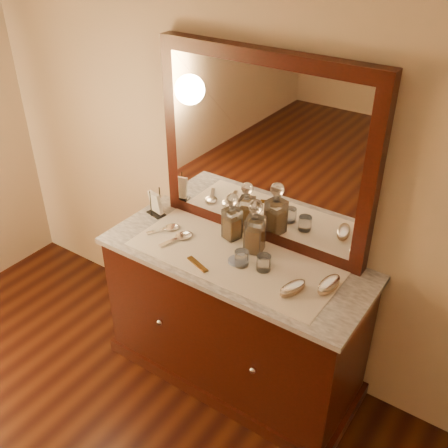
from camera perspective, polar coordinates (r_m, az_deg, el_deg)
The scene contains 18 objects.
dresser_cabinet at distance 2.98m, azimuth 1.11°, elevation -10.43°, with size 1.40×0.55×0.82m, color black.
dresser_plinth at distance 3.24m, azimuth 1.04°, elevation -15.24°, with size 1.46×0.59×0.08m, color black.
knob_left at distance 2.92m, azimuth -7.03°, elevation -10.62°, with size 0.04×0.04×0.04m, color silver.
knob_right at distance 2.67m, azimuth 3.17°, elevation -15.67°, with size 0.04×0.04×0.04m, color silver.
marble_top at distance 2.71m, azimuth 1.20°, elevation -3.81°, with size 1.44×0.59×0.03m, color white.
mirror_frame at distance 2.63m, azimuth 4.31°, elevation 7.94°, with size 1.20×0.08×1.00m, color black.
mirror_glass at distance 2.60m, azimuth 3.92°, elevation 7.69°, with size 1.06×0.01×0.86m, color white.
lace_runner at distance 2.69m, azimuth 0.97°, elevation -3.72°, with size 1.10×0.45×0.00m, color white.
pin_dish at distance 2.65m, azimuth 1.36°, elevation -4.05°, with size 0.09×0.09×0.02m, color white.
comb at distance 2.63m, azimuth -2.91°, elevation -4.42°, with size 0.15×0.03×0.01m, color brown.
napkin_rack at distance 3.04m, azimuth -7.49°, elevation 2.16°, with size 0.12×0.09×0.17m.
decanter_left at distance 2.78m, azimuth 0.88°, elevation 0.31°, with size 0.10×0.10×0.27m.
decanter_right at distance 2.67m, azimuth 3.39°, elevation -0.86°, with size 0.11×0.11×0.30m.
brush_near at distance 2.48m, azimuth 7.51°, elevation -6.98°, with size 0.11×0.17×0.04m.
brush_far at distance 2.52m, azimuth 11.39°, elevation -6.51°, with size 0.09×0.17×0.05m.
hand_mirror_outer at distance 2.92m, azimuth -6.08°, elevation -0.44°, with size 0.14×0.19×0.02m.
hand_mirror_inner at distance 2.84m, azimuth -4.69°, elevation -1.39°, with size 0.11×0.22×0.02m.
tumblers at distance 2.60m, azimuth 3.15°, elevation -4.02°, with size 0.18×0.10×0.08m.
Camera 1 is at (1.19, 0.12, 2.43)m, focal length 41.80 mm.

